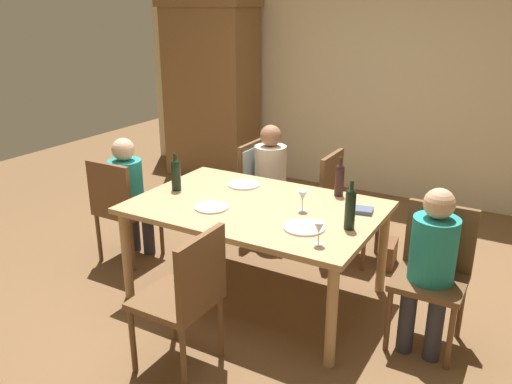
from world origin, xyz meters
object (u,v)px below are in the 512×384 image
(handbag, at_px, (388,254))
(chair_far_right, at_px, (343,199))
(wine_bottle_tall_green, at_px, (339,179))
(wine_glass_near_left, at_px, (319,229))
(person_man_guest, at_px, (273,175))
(chair_near, at_px, (187,293))
(person_woman_host, at_px, (129,189))
(dining_table, at_px, (256,214))
(chair_far_left, at_px, (259,177))
(person_man_bearded, at_px, (432,259))
(wine_bottle_dark_red, at_px, (176,174))
(chair_right_end, at_px, (434,266))
(armoire_cabinet, at_px, (211,92))
(dinner_plate_guest_right, at_px, (244,184))
(dinner_plate_host, at_px, (211,207))
(wine_bottle_short_olive, at_px, (350,207))
(chair_left_end, at_px, (121,204))
(wine_glass_centre, at_px, (302,197))
(dinner_plate_guest_left, at_px, (304,227))

(handbag, bearing_deg, chair_far_right, 180.00)
(wine_bottle_tall_green, relative_size, wine_glass_near_left, 2.06)
(person_man_guest, bearing_deg, wine_bottle_tall_green, 59.66)
(chair_near, height_order, person_woman_host, person_woman_host)
(dining_table, bearing_deg, chair_far_left, 118.40)
(handbag, bearing_deg, person_woman_host, -154.95)
(person_man_bearded, distance_m, wine_bottle_dark_red, 1.99)
(chair_near, xyz_separation_m, person_man_bearded, (1.18, 0.94, 0.10))
(chair_far_left, bearing_deg, chair_right_end, 63.80)
(armoire_cabinet, relative_size, dinner_plate_guest_right, 8.36)
(dinner_plate_host, bearing_deg, wine_glass_near_left, -11.14)
(chair_right_end, distance_m, dinner_plate_host, 1.56)
(wine_bottle_dark_red, relative_size, wine_bottle_short_olive, 0.91)
(person_woman_host, height_order, wine_bottle_tall_green, person_woman_host)
(wine_bottle_tall_green, bearing_deg, wine_bottle_dark_red, -156.10)
(person_man_guest, bearing_deg, armoire_cabinet, -130.30)
(dining_table, xyz_separation_m, dinner_plate_host, (-0.25, -0.21, 0.08))
(chair_right_end, distance_m, chair_far_right, 1.30)
(chair_left_end, height_order, chair_right_end, same)
(person_man_guest, distance_m, wine_bottle_short_olive, 1.55)
(chair_near, xyz_separation_m, wine_bottle_tall_green, (0.37, 1.46, 0.34))
(chair_near, bearing_deg, dinner_plate_guest_right, 16.76)
(handbag, bearing_deg, chair_near, -108.88)
(person_man_bearded, bearing_deg, wine_bottle_short_olive, 5.09)
(wine_bottle_tall_green, relative_size, handbag, 1.10)
(chair_left_end, bearing_deg, handbag, 27.62)
(wine_bottle_dark_red, bearing_deg, person_man_guest, 71.62)
(dining_table, height_order, chair_far_right, chair_far_right)
(dining_table, relative_size, dinner_plate_guest_right, 6.83)
(person_man_guest, bearing_deg, dinner_plate_host, 6.18)
(person_man_guest, distance_m, dinner_plate_guest_right, 0.65)
(wine_bottle_short_olive, bearing_deg, dinner_plate_guest_right, 158.86)
(handbag, bearing_deg, chair_far_left, 180.00)
(person_man_bearded, relative_size, person_man_guest, 0.98)
(chair_far_right, relative_size, wine_bottle_tall_green, 3.00)
(wine_bottle_short_olive, xyz_separation_m, wine_glass_centre, (-0.40, 0.14, -0.04))
(chair_left_end, relative_size, wine_bottle_tall_green, 3.00)
(dinner_plate_host, bearing_deg, person_man_guest, 96.18)
(chair_far_left, relative_size, wine_bottle_short_olive, 2.78)
(wine_bottle_tall_green, height_order, dinner_plate_guest_right, wine_bottle_tall_green)
(dining_table, relative_size, chair_far_left, 1.94)
(chair_left_end, bearing_deg, dinner_plate_guest_left, -4.13)
(chair_far_right, xyz_separation_m, person_man_bearded, (0.96, -1.00, 0.10))
(dining_table, xyz_separation_m, person_man_guest, (-0.38, 0.97, -0.03))
(chair_near, height_order, handbag, chair_near)
(wine_bottle_dark_red, height_order, handbag, wine_bottle_dark_red)
(armoire_cabinet, bearing_deg, handbag, -26.55)
(person_man_guest, bearing_deg, chair_far_left, -90.00)
(chair_right_end, bearing_deg, chair_far_left, -26.20)
(chair_far_right, relative_size, person_man_guest, 0.83)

